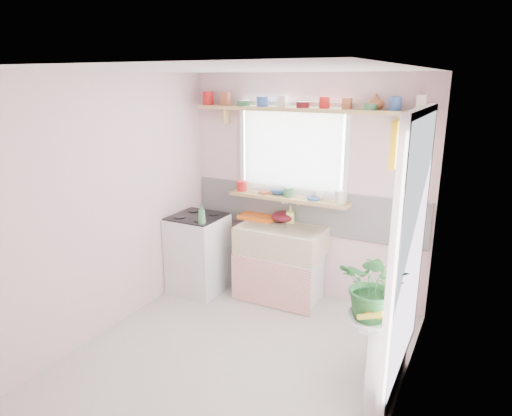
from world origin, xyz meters
The scene contains 19 objects.
room centered at (0.66, 0.86, 1.37)m, with size 3.20×3.20×3.20m.
sink_unit centered at (-0.15, 1.29, 0.43)m, with size 0.95×0.65×1.11m.
cooker centered at (-1.10, 1.05, 0.46)m, with size 0.58×0.58×0.93m.
radiator_ledge centered at (1.30, 0.20, 0.40)m, with size 0.22×0.95×0.78m.
windowsill centered at (-0.15, 1.48, 1.14)m, with size 1.40×0.22×0.04m, color tan.
pine_shelf centered at (0.00, 1.47, 2.12)m, with size 2.52×0.24×0.04m, color tan.
shelf_crockery centered at (0.00, 1.47, 2.20)m, with size 2.47×0.11×0.12m.
sill_crockery centered at (-0.15, 1.48, 1.22)m, with size 1.35×0.11×0.12m.
dish_tray centered at (-0.53, 1.50, 0.87)m, with size 0.43×0.32×0.04m, color orange.
colander centered at (-0.22, 1.50, 0.91)m, with size 0.26×0.26×0.12m, color #540E1A.
jade_plant centered at (1.21, -0.09, 1.04)m, with size 0.47×0.41×0.53m, color #255E2B.
fruit_bowl centered at (1.21, -0.20, 0.81)m, with size 0.31×0.31×0.08m, color silver.
herb_pot centered at (1.21, 0.32, 0.89)m, with size 0.12×0.08×0.23m, color #3D6E2C.
soap_bottle_sink centered at (-0.13, 1.50, 0.95)m, with size 0.09×0.09×0.19m, color #D5E867.
sill_cup centered at (0.18, 1.54, 1.21)m, with size 0.12×0.12×0.10m, color white.
sill_bowl centered at (-0.30, 1.54, 1.19)m, with size 0.19×0.19×0.06m, color #315F9F.
shelf_vase centered at (0.75, 1.53, 2.22)m, with size 0.15×0.15×0.15m, color #AE5E35.
cooker_bottle centered at (-0.88, 0.83, 1.02)m, with size 0.08×0.08×0.22m, color #448854.
fruit centered at (1.22, -0.19, 0.87)m, with size 0.20×0.14×0.10m.
Camera 1 is at (1.83, -3.07, 2.44)m, focal length 32.00 mm.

